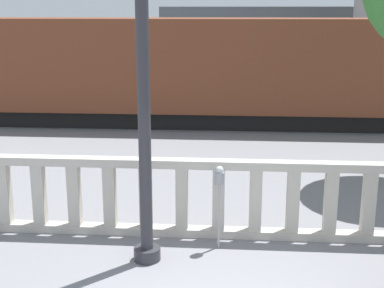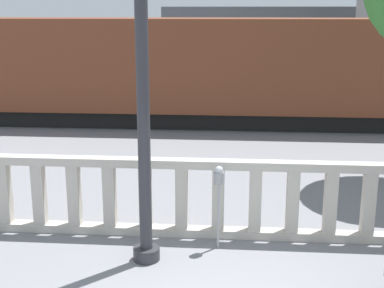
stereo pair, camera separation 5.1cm
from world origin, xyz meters
The scene contains 5 objects.
balustrade centered at (0.00, 3.20, 0.67)m, with size 17.40×0.24×1.35m.
lamppost centered at (-1.38, 2.24, 3.42)m, with size 0.41×0.41×6.46m.
parking_meter centered at (-0.29, 2.76, 1.09)m, with size 0.16×0.16×1.38m.
train_near centered at (3.68, 12.53, 1.82)m, with size 28.95×2.95×4.08m.
train_far centered at (5.82, 31.13, 2.05)m, with size 21.08×2.97×4.51m.
Camera 2 is at (-0.06, -5.26, 3.77)m, focal length 50.00 mm.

